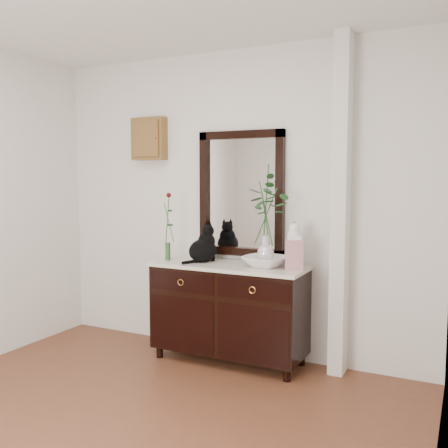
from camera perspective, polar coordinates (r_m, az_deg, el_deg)
The scene contains 10 objects.
wall_back at distance 4.46m, azimuth 0.84°, elevation 2.34°, with size 3.60×0.04×2.70m, color silver.
pilaster at distance 4.06m, azimuth 13.21°, elevation 1.91°, with size 0.12×0.20×2.70m, color silver.
sideboard at distance 4.33m, azimuth 0.59°, elevation -9.49°, with size 1.33×0.52×0.82m.
wall_mirror at distance 4.41m, azimuth 1.94°, elevation 3.47°, with size 0.80×0.06×1.10m.
key_cabinet at distance 4.87m, azimuth -8.57°, elevation 9.60°, with size 0.35×0.10×0.40m, color brown.
cat at distance 4.34m, azimuth -2.45°, elevation -2.20°, with size 0.23×0.28×0.33m, color black, non-canonical shape.
lotus_bowl at distance 4.13m, azimuth 4.77°, elevation -4.28°, with size 0.36×0.36×0.09m, color white.
vase_branches at distance 4.09m, azimuth 4.81°, elevation 1.17°, with size 0.40×0.40×0.83m, color silver, non-canonical shape.
bud_vase_rose at distance 4.43m, azimuth -6.47°, elevation -0.24°, with size 0.07×0.07×0.61m, color #2E632F, non-canonical shape.
ginger_jar at distance 4.02m, azimuth 8.02°, elevation -2.43°, with size 0.14×0.14×0.39m, color white, non-canonical shape.
Camera 1 is at (1.91, -2.05, 1.58)m, focal length 40.00 mm.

